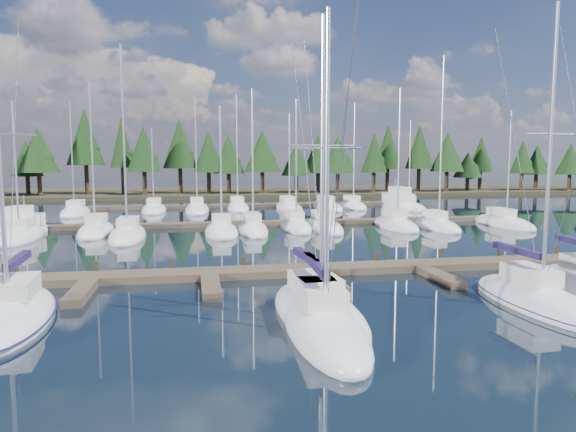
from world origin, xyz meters
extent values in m
plane|color=black|center=(0.00, 30.00, 0.00)|extent=(260.00, 260.00, 0.00)
cube|color=#302B1B|center=(0.00, 90.00, 0.30)|extent=(220.00, 30.00, 0.60)
cube|color=#4C3F2F|center=(0.00, 18.00, 0.20)|extent=(44.00, 2.00, 0.40)
cube|color=#4C3F2F|center=(-12.00, 15.00, 0.20)|extent=(0.90, 4.00, 0.40)
cube|color=#4C3F2F|center=(-6.00, 15.00, 0.20)|extent=(0.90, 4.00, 0.40)
cube|color=#4C3F2F|center=(0.00, 15.00, 0.20)|extent=(0.90, 4.00, 0.40)
cube|color=#4C3F2F|center=(6.00, 15.00, 0.20)|extent=(0.90, 4.00, 0.40)
cube|color=#4C3F2F|center=(12.00, 15.00, 0.20)|extent=(0.90, 4.00, 0.40)
cylinder|color=#30231A|center=(-16.00, 19.00, 0.45)|extent=(0.26, 0.26, 0.90)
cylinder|color=#30231A|center=(-12.00, 19.00, 0.45)|extent=(0.26, 0.26, 0.90)
cylinder|color=#30231A|center=(-8.00, 19.00, 0.45)|extent=(0.26, 0.26, 0.90)
cylinder|color=#30231A|center=(-4.00, 19.00, 0.45)|extent=(0.26, 0.26, 0.90)
cylinder|color=#30231A|center=(0.00, 19.00, 0.45)|extent=(0.26, 0.26, 0.90)
cylinder|color=#30231A|center=(4.00, 19.00, 0.45)|extent=(0.26, 0.26, 0.90)
cylinder|color=#30231A|center=(8.00, 19.00, 0.45)|extent=(0.26, 0.26, 0.90)
cylinder|color=#30231A|center=(12.00, 19.00, 0.45)|extent=(0.26, 0.26, 0.90)
cylinder|color=#30231A|center=(16.00, 19.00, 0.45)|extent=(0.26, 0.26, 0.90)
cube|color=#4C3F2F|center=(0.00, 40.00, 0.20)|extent=(50.00, 1.80, 0.40)
cube|color=#4C3F2F|center=(0.00, 60.00, 0.20)|extent=(46.00, 1.80, 0.40)
ellipsoid|color=silver|center=(-13.79, 11.38, 0.15)|extent=(3.53, 8.29, 1.90)
cube|color=beige|center=(-13.82, 11.78, 1.35)|extent=(1.79, 2.71, 0.70)
cylinder|color=silver|center=(-13.90, 12.75, 2.10)|extent=(0.40, 3.56, 0.12)
cube|color=#1B1439|center=(-13.90, 12.75, 2.25)|extent=(0.62, 3.41, 0.30)
cylinder|color=#3F3F44|center=(-13.93, 13.11, 6.55)|extent=(0.38, 4.30, 11.72)
ellipsoid|color=#160E48|center=(-13.79, 11.38, 0.22)|extent=(3.67, 8.62, 0.18)
ellipsoid|color=silver|center=(-2.11, 8.23, 0.15)|extent=(3.08, 9.12, 1.90)
cube|color=beige|center=(-2.09, 8.68, 1.35)|extent=(1.61, 2.94, 0.70)
cylinder|color=silver|center=(-2.13, 7.78, 6.23)|extent=(0.17, 0.17, 10.47)
cylinder|color=silver|center=(-2.05, 9.76, 2.10)|extent=(0.28, 3.97, 0.12)
cube|color=#1B1439|center=(-2.05, 9.76, 2.25)|extent=(0.51, 3.80, 0.30)
cylinder|color=silver|center=(-2.13, 7.78, 6.76)|extent=(2.44, 0.17, 0.07)
cylinder|color=#3F3F44|center=(-2.21, 5.84, 6.08)|extent=(0.19, 3.90, 10.78)
cylinder|color=#3F3F44|center=(-2.03, 10.17, 6.08)|extent=(0.23, 4.80, 10.78)
ellipsoid|color=silver|center=(-1.91, 9.87, 0.15)|extent=(3.60, 8.42, 1.90)
cube|color=beige|center=(-1.94, 10.28, 1.35)|extent=(1.83, 2.75, 0.70)
cylinder|color=silver|center=(-1.88, 9.46, 6.35)|extent=(0.17, 0.17, 10.71)
cylinder|color=silver|center=(-2.02, 11.26, 2.10)|extent=(0.41, 3.61, 0.12)
cube|color=#1B1439|center=(-2.02, 11.26, 2.25)|extent=(0.63, 3.47, 0.30)
cylinder|color=silver|center=(-1.88, 9.46, 6.89)|extent=(2.65, 0.28, 0.07)
cylinder|color=#3F3F44|center=(-1.73, 7.70, 6.20)|extent=(0.32, 3.55, 11.02)
cylinder|color=#3F3F44|center=(-2.05, 11.63, 6.20)|extent=(0.38, 4.37, 11.02)
ellipsoid|color=silver|center=(7.75, 9.74, 0.15)|extent=(2.49, 8.14, 1.90)
cube|color=beige|center=(7.75, 10.14, 1.35)|extent=(1.36, 2.61, 0.70)
cylinder|color=silver|center=(7.76, 9.33, 6.83)|extent=(0.16, 0.16, 11.65)
cylinder|color=silver|center=(7.74, 11.12, 2.10)|extent=(0.15, 3.57, 0.12)
cube|color=#1B1439|center=(7.74, 11.12, 2.25)|extent=(0.38, 3.41, 0.30)
cylinder|color=silver|center=(7.76, 9.33, 7.41)|extent=(2.19, 0.09, 0.07)
cylinder|color=#3F3F44|center=(7.74, 11.48, 6.68)|extent=(0.06, 4.33, 11.96)
ellipsoid|color=#160E48|center=(7.75, 9.74, 0.22)|extent=(2.59, 8.47, 0.18)
ellipsoid|color=silver|center=(-20.38, 34.22, 0.15)|extent=(2.60, 8.78, 1.90)
cube|color=beige|center=(-20.38, 34.66, 1.35)|extent=(1.43, 2.81, 0.70)
cylinder|color=silver|center=(-20.38, 33.78, 5.96)|extent=(0.16, 0.16, 9.91)
ellipsoid|color=silver|center=(-15.06, 36.39, 0.15)|extent=(2.77, 7.99, 1.90)
cube|color=beige|center=(-15.06, 36.79, 1.35)|extent=(1.52, 2.56, 0.70)
cylinder|color=silver|center=(-15.06, 35.99, 6.88)|extent=(0.16, 0.16, 11.77)
ellipsoid|color=silver|center=(-12.05, 33.26, 0.15)|extent=(2.76, 8.84, 1.90)
cube|color=beige|center=(-12.05, 33.70, 1.35)|extent=(1.52, 2.83, 0.70)
cylinder|color=silver|center=(-12.05, 32.82, 8.16)|extent=(0.16, 0.16, 14.31)
ellipsoid|color=silver|center=(-4.43, 34.26, 0.15)|extent=(2.82, 7.44, 1.90)
cube|color=beige|center=(-4.43, 34.63, 1.35)|extent=(1.55, 2.38, 0.70)
cylinder|color=silver|center=(-4.43, 33.89, 5.91)|extent=(0.16, 0.16, 9.82)
ellipsoid|color=silver|center=(-1.65, 35.02, 0.15)|extent=(2.52, 8.18, 1.90)
cube|color=beige|center=(-1.65, 35.43, 1.35)|extent=(1.38, 2.62, 0.70)
cylinder|color=silver|center=(-1.65, 34.61, 6.71)|extent=(0.16, 0.16, 11.41)
ellipsoid|color=silver|center=(2.44, 36.31, 0.15)|extent=(2.46, 8.22, 1.90)
cube|color=beige|center=(2.44, 36.72, 1.35)|extent=(1.35, 2.63, 0.70)
cylinder|color=silver|center=(2.44, 35.89, 6.38)|extent=(0.16, 0.16, 10.76)
ellipsoid|color=silver|center=(4.99, 35.63, 0.15)|extent=(2.69, 9.11, 1.90)
cube|color=beige|center=(4.99, 36.08, 1.35)|extent=(1.48, 2.91, 0.70)
cylinder|color=silver|center=(4.99, 35.17, 7.48)|extent=(0.16, 0.16, 12.96)
ellipsoid|color=silver|center=(11.98, 35.73, 0.15)|extent=(2.81, 8.56, 1.90)
cube|color=beige|center=(11.98, 36.15, 1.35)|extent=(1.55, 2.74, 0.70)
cylinder|color=silver|center=(11.98, 35.30, 6.93)|extent=(0.16, 0.16, 11.87)
ellipsoid|color=silver|center=(15.46, 34.33, 0.15)|extent=(2.43, 7.98, 1.90)
cube|color=beige|center=(15.46, 34.72, 1.35)|extent=(1.34, 2.55, 0.70)
cylinder|color=silver|center=(15.46, 33.93, 8.31)|extent=(0.16, 0.16, 14.63)
ellipsoid|color=silver|center=(22.82, 35.09, 0.15)|extent=(2.60, 9.28, 1.90)
cube|color=beige|center=(22.82, 35.55, 1.35)|extent=(1.43, 2.97, 0.70)
cylinder|color=silver|center=(22.82, 34.62, 6.01)|extent=(0.16, 0.16, 10.03)
ellipsoid|color=silver|center=(-20.38, 53.56, 0.15)|extent=(2.89, 8.70, 1.90)
cube|color=beige|center=(-20.38, 53.99, 1.35)|extent=(1.59, 2.78, 0.70)
cylinder|color=silver|center=(-20.38, 53.12, 6.99)|extent=(0.16, 0.16, 11.98)
ellipsoid|color=silver|center=(-11.57, 55.45, 0.15)|extent=(2.92, 8.86, 1.90)
cube|color=beige|center=(-11.57, 55.89, 1.35)|extent=(1.61, 2.83, 0.70)
cylinder|color=silver|center=(-11.57, 55.01, 5.65)|extent=(0.16, 0.16, 9.29)
ellipsoid|color=silver|center=(-6.32, 55.03, 0.15)|extent=(2.89, 10.91, 1.90)
cube|color=beige|center=(-6.32, 55.58, 1.35)|extent=(1.59, 3.49, 0.70)
cylinder|color=silver|center=(-6.32, 54.49, 7.56)|extent=(0.16, 0.16, 13.13)
ellipsoid|color=silver|center=(-1.18, 56.27, 0.15)|extent=(2.88, 8.37, 1.90)
cube|color=beige|center=(-1.18, 56.69, 1.35)|extent=(1.58, 2.68, 0.70)
cylinder|color=silver|center=(-1.18, 55.85, 7.79)|extent=(0.16, 0.16, 13.58)
ellipsoid|color=silver|center=(5.37, 55.40, 0.15)|extent=(2.90, 11.33, 1.90)
cube|color=beige|center=(5.37, 55.97, 1.35)|extent=(1.59, 3.63, 0.70)
cylinder|color=silver|center=(5.37, 54.83, 6.63)|extent=(0.16, 0.16, 11.27)
ellipsoid|color=silver|center=(10.53, 55.64, 0.15)|extent=(2.99, 10.96, 1.90)
cube|color=beige|center=(10.53, 56.19, 1.35)|extent=(1.64, 3.51, 0.70)
cylinder|color=silver|center=(10.53, 55.09, 6.72)|extent=(0.16, 0.16, 11.44)
ellipsoid|color=silver|center=(14.08, 55.61, 0.15)|extent=(2.99, 7.74, 1.90)
cube|color=beige|center=(14.08, 56.00, 1.35)|extent=(1.64, 2.48, 0.70)
cylinder|color=silver|center=(14.08, 55.22, 7.38)|extent=(0.16, 0.16, 12.75)
ellipsoid|color=silver|center=(20.85, 53.44, 0.15)|extent=(2.75, 9.95, 1.90)
cube|color=beige|center=(20.85, 53.94, 1.35)|extent=(1.51, 3.19, 0.70)
cylinder|color=silver|center=(20.85, 52.95, 6.18)|extent=(0.16, 0.16, 10.36)
ellipsoid|color=silver|center=(-21.37, 37.03, 0.10)|extent=(4.94, 8.60, 1.63)
cube|color=silver|center=(-21.37, 37.03, 1.18)|extent=(3.24, 4.89, 1.09)
cube|color=beige|center=(-21.49, 36.64, 2.09)|extent=(2.25, 3.17, 0.82)
cylinder|color=silver|center=(-21.14, 37.82, 2.63)|extent=(0.10, 0.10, 1.45)
ellipsoid|color=silver|center=(19.94, 54.40, 0.10)|extent=(3.55, 9.64, 1.90)
cube|color=silver|center=(19.94, 54.40, 1.37)|extent=(2.59, 5.33, 1.27)
cube|color=beige|center=(19.96, 53.92, 2.43)|extent=(1.88, 3.40, 0.95)
cylinder|color=silver|center=(19.90, 55.35, 3.07)|extent=(0.08, 0.08, 1.69)
cylinder|color=black|center=(-34.17, 83.40, 2.15)|extent=(0.70, 0.70, 3.10)
cone|color=black|center=(-34.17, 83.40, 6.70)|extent=(5.05, 5.05, 6.02)
ellipsoid|color=black|center=(-33.67, 83.40, 5.33)|extent=(3.03, 3.03, 3.03)
cylinder|color=black|center=(-31.45, 80.20, 2.49)|extent=(0.70, 0.70, 3.78)
cone|color=black|center=(-31.45, 80.20, 8.05)|extent=(6.40, 6.40, 7.35)
ellipsoid|color=black|center=(-30.95, 80.20, 6.37)|extent=(3.84, 3.84, 3.84)
cylinder|color=black|center=(-24.72, 83.34, 3.07)|extent=(0.70, 0.70, 4.95)
cone|color=black|center=(-24.72, 83.34, 10.36)|extent=(6.21, 6.21, 9.62)
ellipsoid|color=black|center=(-24.22, 83.34, 8.16)|extent=(3.72, 3.72, 3.72)
cylinder|color=black|center=(-18.57, 82.51, 2.85)|extent=(0.70, 0.70, 4.50)
cone|color=black|center=(-18.57, 82.51, 9.48)|extent=(4.09, 4.09, 8.76)
ellipsoid|color=black|center=(-18.07, 82.51, 7.48)|extent=(2.45, 2.45, 2.45)
cylinder|color=black|center=(-14.69, 78.80, 2.54)|extent=(0.70, 0.70, 3.88)
cone|color=black|center=(-14.69, 78.80, 8.25)|extent=(5.55, 5.55, 7.55)
ellipsoid|color=black|center=(-14.19, 78.80, 6.53)|extent=(3.33, 3.33, 3.33)
cylinder|color=black|center=(-8.92, 82.39, 2.79)|extent=(0.70, 0.70, 4.39)
cone|color=black|center=(-8.92, 82.39, 9.25)|extent=(5.93, 5.93, 8.53)
ellipsoid|color=black|center=(-8.42, 82.39, 7.30)|extent=(3.56, 3.56, 3.56)
cylinder|color=black|center=(-4.02, 80.91, 2.46)|extent=(0.70, 0.70, 3.73)
cone|color=black|center=(-4.02, 80.91, 7.95)|extent=(5.02, 5.02, 7.24)
ellipsoid|color=black|center=(-3.52, 80.91, 6.29)|extent=(3.01, 3.01, 3.01)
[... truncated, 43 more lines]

